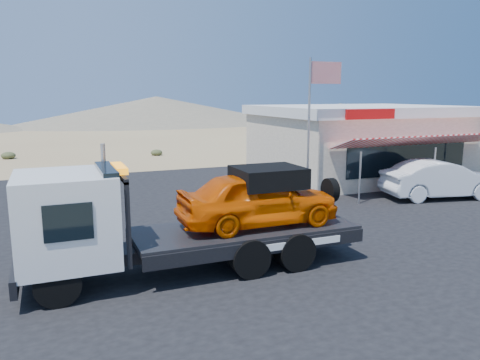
{
  "coord_description": "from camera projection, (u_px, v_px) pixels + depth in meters",
  "views": [
    {
      "loc": [
        -5.37,
        -12.49,
        4.56
      ],
      "look_at": [
        0.92,
        2.84,
        1.5
      ],
      "focal_mm": 35.0,
      "sensor_mm": 36.0,
      "label": 1
    }
  ],
  "objects": [
    {
      "name": "jerky_store",
      "position": [
        358.0,
        141.0,
        25.92
      ],
      "size": [
        10.4,
        9.97,
        3.9
      ],
      "color": "#C7B597",
      "rests_on": "asphalt_lot"
    },
    {
      "name": "white_sedan",
      "position": [
        441.0,
        179.0,
        20.56
      ],
      "size": [
        5.33,
        2.75,
        1.67
      ],
      "primitive_type": "imported",
      "rotation": [
        0.0,
        0.0,
        1.37
      ],
      "color": "silver",
      "rests_on": "asphalt_lot"
    },
    {
      "name": "asphalt_lot",
      "position": [
        265.0,
        216.0,
        17.67
      ],
      "size": [
        32.0,
        24.0,
        0.02
      ],
      "primitive_type": "cube",
      "color": "black",
      "rests_on": "ground"
    },
    {
      "name": "flagpole",
      "position": [
        314.0,
        113.0,
        19.45
      ],
      "size": [
        1.55,
        0.1,
        6.0
      ],
      "color": "#99999E",
      "rests_on": "asphalt_lot"
    },
    {
      "name": "ground",
      "position": [
        247.0,
        246.0,
        14.2
      ],
      "size": [
        120.0,
        120.0,
        0.0
      ],
      "primitive_type": "plane",
      "color": "#947754",
      "rests_on": "ground"
    },
    {
      "name": "distant_hills",
      "position": [
        10.0,
        115.0,
        60.38
      ],
      "size": [
        126.0,
        48.0,
        4.2
      ],
      "color": "#726B59",
      "rests_on": "ground"
    },
    {
      "name": "tow_truck",
      "position": [
        187.0,
        213.0,
        11.98
      ],
      "size": [
        8.59,
        2.55,
        2.87
      ],
      "color": "black",
      "rests_on": "asphalt_lot"
    }
  ]
}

